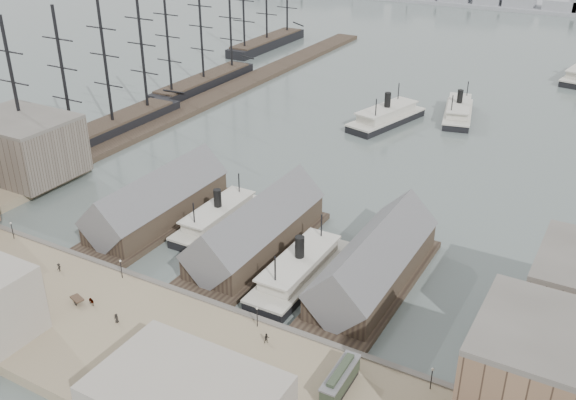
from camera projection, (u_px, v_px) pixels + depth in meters
The scene contains 30 objects.
ground at pixel (210, 290), 120.62m from camera, with size 900.00×900.00×0.00m, color #4F5B58.
quay at pixel (138, 346), 104.60m from camera, with size 180.00×30.00×2.00m, color #86765A.
seawall at pixel (193, 299), 116.06m from camera, with size 180.00×1.20×2.30m, color #59544C.
west_wharf at pixel (218, 95), 228.09m from camera, with size 10.00×220.00×1.60m, color #2D231C.
ferry_shed_west at pixel (158, 203), 143.14m from camera, with size 14.00×42.00×12.60m.
ferry_shed_center at pixel (257, 231), 131.70m from camera, with size 14.00×42.00×12.60m.
ferry_shed_east at pixel (374, 264), 120.26m from camera, with size 14.00×42.00×12.60m.
warehouse_west_back at pixel (23, 147), 161.43m from camera, with size 26.00×20.00×14.00m, color #60564C.
lamp_post_far_w at pixel (12, 227), 132.87m from camera, with size 0.44×0.44×3.92m.
lamp_post_near_w at pixel (121, 265), 119.67m from camera, with size 0.44×0.44×3.92m.
lamp_post_near_e at pixel (257, 313), 106.46m from camera, with size 0.44×0.44×3.92m.
lamp_post_far_e at pixel (432, 375), 93.26m from camera, with size 0.44×0.44×3.92m.
far_shore at pixel (537, 3), 380.07m from camera, with size 500.00×40.00×15.72m.
ferry_docked_west at pixel (219, 217), 142.20m from camera, with size 7.96×26.54×9.48m.
ferry_docked_east at pixel (299, 269), 122.76m from camera, with size 8.49×28.29×10.10m.
ferry_open_near at pixel (386, 116), 201.93m from camera, with size 16.47×31.75×10.87m.
ferry_open_mid at pixel (458, 111), 207.14m from camera, with size 14.48×29.09×9.97m.
sailing_ship_near at pixel (94, 133), 187.44m from camera, with size 9.89×68.10×40.64m.
sailing_ship_mid at pixel (204, 81), 237.11m from camera, with size 9.22×53.27×37.90m.
sailing_ship_far at pixel (267, 41), 294.90m from camera, with size 9.70×53.89×39.88m.
tram at pixel (340, 381), 93.44m from camera, with size 2.74×9.83×3.48m.
horse_cart_center at pixel (86, 301), 112.94m from camera, with size 4.93×2.53×1.52m.
horse_cart_right at pixel (182, 361), 98.69m from camera, with size 4.66×1.84×1.58m.
pedestrian_2 at pixel (59, 267), 122.55m from camera, with size 1.09×0.63×1.69m, color black.
pedestrian_3 at pixel (17, 324), 106.79m from camera, with size 1.00×0.42×1.71m, color black.
pedestrian_4 at pixel (117, 318), 108.31m from camera, with size 0.84×0.55×1.72m, color black.
pedestrian_5 at pixel (188, 346), 101.92m from camera, with size 0.63×0.46×1.72m, color black.
pedestrian_6 at pixel (267, 338), 103.47m from camera, with size 0.87×0.68×1.80m, color black.
pedestrian_8 at pixel (350, 367), 97.49m from camera, with size 0.98×0.41×1.68m, color black.
pedestrian_10 at pixel (192, 392), 92.61m from camera, with size 0.65×0.48×1.78m, color black.
Camera 1 is at (62.19, -80.08, 69.12)m, focal length 40.00 mm.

